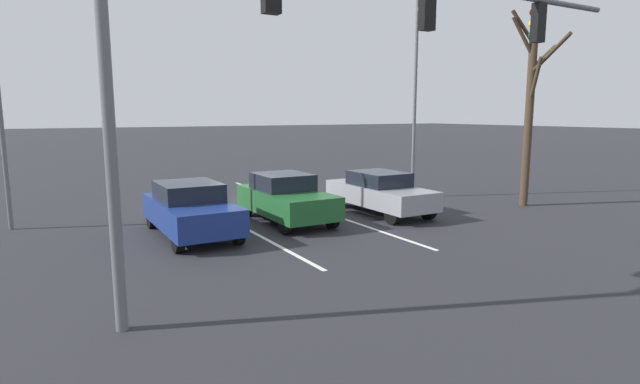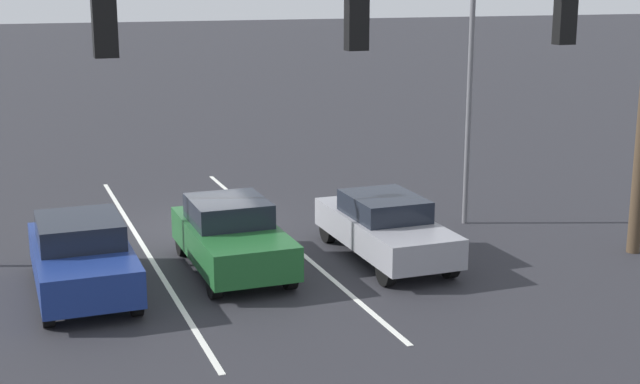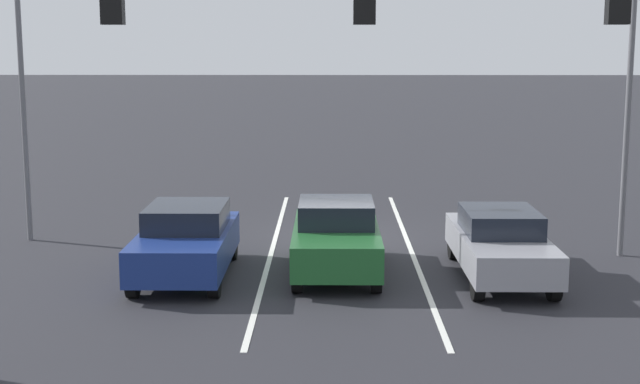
{
  "view_description": "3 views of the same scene",
  "coord_description": "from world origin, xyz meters",
  "px_view_note": "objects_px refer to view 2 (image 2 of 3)",
  "views": [
    {
      "loc": [
        7.34,
        18.55,
        3.59
      ],
      "look_at": [
        -0.25,
        5.36,
        1.19
      ],
      "focal_mm": 28.0,
      "sensor_mm": 36.0,
      "label": 1
    },
    {
      "loc": [
        4.97,
        22.38,
        6.37
      ],
      "look_at": [
        -1.43,
        5.19,
        2.0
      ],
      "focal_mm": 50.0,
      "sensor_mm": 36.0,
      "label": 2
    },
    {
      "loc": [
        0.3,
        23.18,
        5.09
      ],
      "look_at": [
        0.5,
        4.78,
        2.0
      ],
      "focal_mm": 50.0,
      "sensor_mm": 36.0,
      "label": 3
    }
  ],
  "objects_px": {
    "car_gray_leftlane_front": "(385,226)",
    "street_lamp_left_shoulder": "(464,29)",
    "traffic_signal_gantry": "(205,68)",
    "car_darkgreen_midlane_front": "(232,236)",
    "car_navy_rightlane_front": "(82,256)"
  },
  "relations": [
    {
      "from": "car_navy_rightlane_front",
      "to": "street_lamp_left_shoulder",
      "type": "bearing_deg",
      "value": -168.44
    },
    {
      "from": "traffic_signal_gantry",
      "to": "street_lamp_left_shoulder",
      "type": "relative_size",
      "value": 1.41
    },
    {
      "from": "car_darkgreen_midlane_front",
      "to": "street_lamp_left_shoulder",
      "type": "distance_m",
      "value": 8.14
    },
    {
      "from": "car_gray_leftlane_front",
      "to": "car_navy_rightlane_front",
      "type": "relative_size",
      "value": 1.06
    },
    {
      "from": "traffic_signal_gantry",
      "to": "car_darkgreen_midlane_front",
      "type": "bearing_deg",
      "value": -107.28
    },
    {
      "from": "car_gray_leftlane_front",
      "to": "traffic_signal_gantry",
      "type": "distance_m",
      "value": 9.16
    },
    {
      "from": "car_gray_leftlane_front",
      "to": "street_lamp_left_shoulder",
      "type": "xyz_separation_m",
      "value": [
        -3.1,
        -2.09,
        4.37
      ]
    },
    {
      "from": "car_navy_rightlane_front",
      "to": "street_lamp_left_shoulder",
      "type": "relative_size",
      "value": 0.49
    },
    {
      "from": "car_darkgreen_midlane_front",
      "to": "car_navy_rightlane_front",
      "type": "xyz_separation_m",
      "value": [
        3.3,
        0.36,
        -0.0
      ]
    },
    {
      "from": "car_darkgreen_midlane_front",
      "to": "car_navy_rightlane_front",
      "type": "bearing_deg",
      "value": 6.24
    },
    {
      "from": "street_lamp_left_shoulder",
      "to": "traffic_signal_gantry",
      "type": "bearing_deg",
      "value": 42.65
    },
    {
      "from": "car_navy_rightlane_front",
      "to": "traffic_signal_gantry",
      "type": "distance_m",
      "value": 7.46
    },
    {
      "from": "car_darkgreen_midlane_front",
      "to": "car_navy_rightlane_front",
      "type": "relative_size",
      "value": 0.97
    },
    {
      "from": "car_gray_leftlane_front",
      "to": "traffic_signal_gantry",
      "type": "xyz_separation_m",
      "value": [
        5.52,
        5.85,
        4.38
      ]
    },
    {
      "from": "traffic_signal_gantry",
      "to": "street_lamp_left_shoulder",
      "type": "height_order",
      "value": "street_lamp_left_shoulder"
    }
  ]
}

